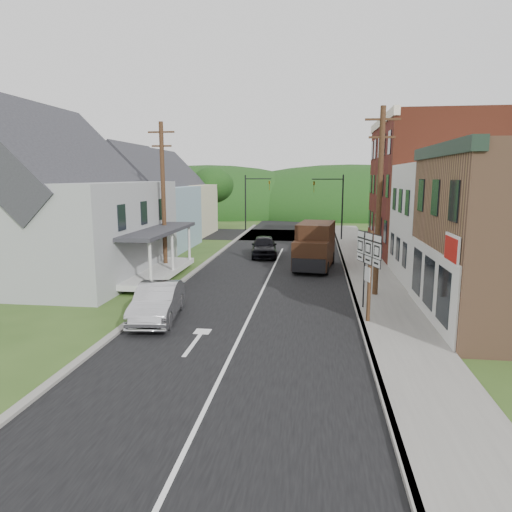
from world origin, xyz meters
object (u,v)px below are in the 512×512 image
at_px(route_sign_cluster, 369,263).
at_px(warning_sign, 364,267).
at_px(dark_sedan, 264,246).
at_px(silver_sedan, 158,302).
at_px(delivery_van, 315,246).

distance_m(route_sign_cluster, warning_sign, 2.05).
relative_size(route_sign_cluster, warning_sign, 1.27).
distance_m(dark_sedan, warning_sign, 14.35).
height_order(dark_sedan, warning_sign, warning_sign).
bearing_deg(route_sign_cluster, warning_sign, 70.04).
xyz_separation_m(silver_sedan, delivery_van, (6.29, 11.59, 0.73)).
distance_m(dark_sedan, delivery_van, 5.45).
distance_m(silver_sedan, dark_sedan, 15.74).
bearing_deg(warning_sign, delivery_van, 122.94).
bearing_deg(warning_sign, route_sign_cluster, -71.00).
relative_size(delivery_van, warning_sign, 1.91).
bearing_deg(warning_sign, dark_sedan, 133.80).
bearing_deg(silver_sedan, delivery_van, 54.18).
relative_size(dark_sedan, route_sign_cluster, 1.25).
bearing_deg(silver_sedan, warning_sign, 9.07).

